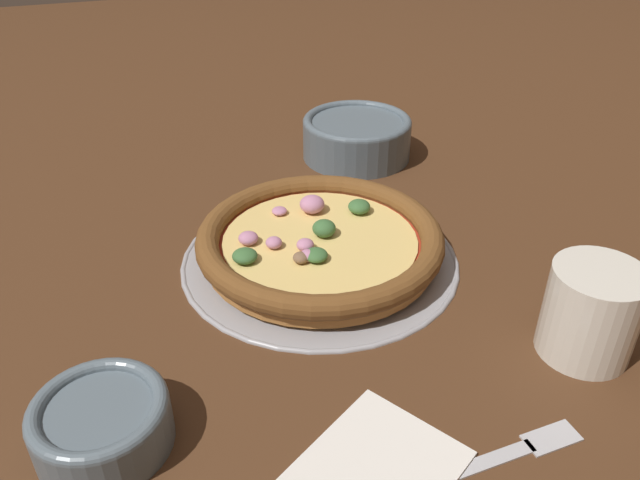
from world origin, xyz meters
TOP-DOWN VIEW (x-y plane):
  - ground_plane at (0.00, 0.00)m, footprint 3.00×3.00m
  - pizza_tray at (0.00, 0.00)m, footprint 0.31×0.31m
  - pizza at (-0.00, 0.00)m, footprint 0.27×0.27m
  - bowl_near at (0.14, 0.24)m, footprint 0.16×0.16m
  - bowl_far at (-0.24, -0.19)m, footprint 0.11×0.11m
  - drinking_cup at (0.18, -0.22)m, footprint 0.08×0.08m
  - fork at (0.03, -0.30)m, footprint 0.19×0.03m

SIDE VIEW (x-z plane):
  - ground_plane at x=0.00m, z-range 0.00..0.00m
  - fork at x=0.03m, z-range 0.00..0.00m
  - pizza_tray at x=0.00m, z-range 0.00..0.01m
  - bowl_far at x=-0.24m, z-range 0.00..0.05m
  - pizza at x=0.00m, z-range 0.00..0.05m
  - bowl_near at x=0.14m, z-range 0.00..0.06m
  - drinking_cup at x=0.18m, z-range 0.00..0.09m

